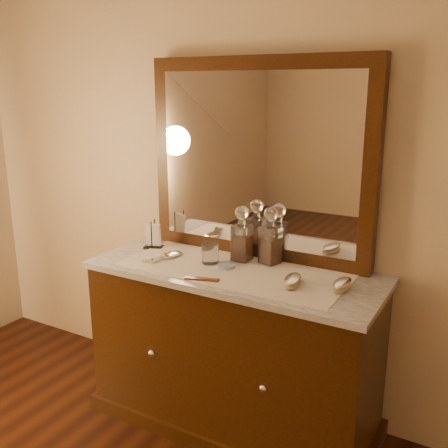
{
  "coord_description": "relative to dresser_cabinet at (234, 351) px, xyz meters",
  "views": [
    {
      "loc": [
        1.12,
        -0.09,
        1.71
      ],
      "look_at": [
        0.0,
        1.85,
        1.1
      ],
      "focal_mm": 40.97,
      "sensor_mm": 36.0,
      "label": 1
    }
  ],
  "objects": [
    {
      "name": "hand_mirror_outer",
      "position": [
        -0.37,
        -0.01,
        0.45
      ],
      "size": [
        0.1,
        0.22,
        0.02
      ],
      "color": "silver",
      "rests_on": "lace_runner"
    },
    {
      "name": "marble_top",
      "position": [
        0.0,
        0.0,
        0.42
      ],
      "size": [
        1.44,
        0.59,
        0.03
      ],
      "primitive_type": "cube",
      "color": "white",
      "rests_on": "dresser_cabinet"
    },
    {
      "name": "dresser_plinth",
      "position": [
        0.0,
        0.0,
        -0.37
      ],
      "size": [
        1.46,
        0.59,
        0.08
      ],
      "primitive_type": "cube",
      "color": "black",
      "rests_on": "floor"
    },
    {
      "name": "knob_right",
      "position": [
        0.3,
        -0.28,
        0.04
      ],
      "size": [
        0.04,
        0.04,
        0.04
      ],
      "primitive_type": "sphere",
      "color": "silver",
      "rests_on": "dresser_cabinet"
    },
    {
      "name": "knob_left",
      "position": [
        -0.3,
        -0.28,
        0.04
      ],
      "size": [
        0.04,
        0.04,
        0.04
      ],
      "primitive_type": "sphere",
      "color": "silver",
      "rests_on": "dresser_cabinet"
    },
    {
      "name": "lace_runner",
      "position": [
        0.0,
        -0.02,
        0.44
      ],
      "size": [
        1.1,
        0.45,
        0.0
      ],
      "primitive_type": "cube",
      "color": "beige",
      "rests_on": "marble_top"
    },
    {
      "name": "hand_mirror_inner",
      "position": [
        -0.38,
        -0.04,
        0.45
      ],
      "size": [
        0.13,
        0.21,
        0.02
      ],
      "color": "silver",
      "rests_on": "lace_runner"
    },
    {
      "name": "brush_far",
      "position": [
        0.53,
        0.0,
        0.47
      ],
      "size": [
        0.07,
        0.16,
        0.04
      ],
      "color": "tan",
      "rests_on": "lace_runner"
    },
    {
      "name": "mirror_frame",
      "position": [
        0.0,
        0.25,
        0.94
      ],
      "size": [
        1.2,
        0.08,
        1.0
      ],
      "primitive_type": "cube",
      "color": "black",
      "rests_on": "marble_top"
    },
    {
      "name": "tumblers",
      "position": [
        -0.14,
        0.01,
        0.49
      ],
      "size": [
        0.09,
        0.09,
        0.1
      ],
      "color": "white",
      "rests_on": "lace_runner"
    },
    {
      "name": "mirror_glass",
      "position": [
        0.0,
        0.21,
        0.94
      ],
      "size": [
        1.06,
        0.01,
        0.86
      ],
      "primitive_type": "cube",
      "color": "white",
      "rests_on": "marble_top"
    },
    {
      "name": "pin_dish",
      "position": [
        -0.04,
        -0.01,
        0.45
      ],
      "size": [
        0.11,
        0.11,
        0.02
      ],
      "primitive_type": "cylinder",
      "rotation": [
        0.0,
        0.0,
        -0.37
      ],
      "color": "white",
      "rests_on": "lace_runner"
    },
    {
      "name": "brush_near",
      "position": [
        0.33,
        -0.07,
        0.47
      ],
      "size": [
        0.09,
        0.17,
        0.04
      ],
      "color": "tan",
      "rests_on": "lace_runner"
    },
    {
      "name": "dresser_cabinet",
      "position": [
        0.0,
        0.0,
        0.0
      ],
      "size": [
        1.4,
        0.55,
        0.82
      ],
      "primitive_type": "cube",
      "color": "black",
      "rests_on": "floor"
    },
    {
      "name": "decanter_right",
      "position": [
        0.12,
        0.16,
        0.55
      ],
      "size": [
        0.11,
        0.11,
        0.29
      ],
      "color": "#8E4414",
      "rests_on": "lace_runner"
    },
    {
      "name": "decanter_left",
      "position": [
        -0.02,
        0.12,
        0.55
      ],
      "size": [
        0.09,
        0.09,
        0.28
      ],
      "color": "#8E4414",
      "rests_on": "lace_runner"
    },
    {
      "name": "comb",
      "position": [
        -0.05,
        -0.21,
        0.45
      ],
      "size": [
        0.16,
        0.07,
        0.01
      ],
      "primitive_type": "cube",
      "rotation": [
        0.0,
        0.0,
        0.28
      ],
      "color": "brown",
      "rests_on": "lace_runner"
    },
    {
      "name": "napkin_rack",
      "position": [
        -0.55,
        0.08,
        0.5
      ],
      "size": [
        0.12,
        0.09,
        0.15
      ],
      "color": "black",
      "rests_on": "marble_top"
    }
  ]
}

